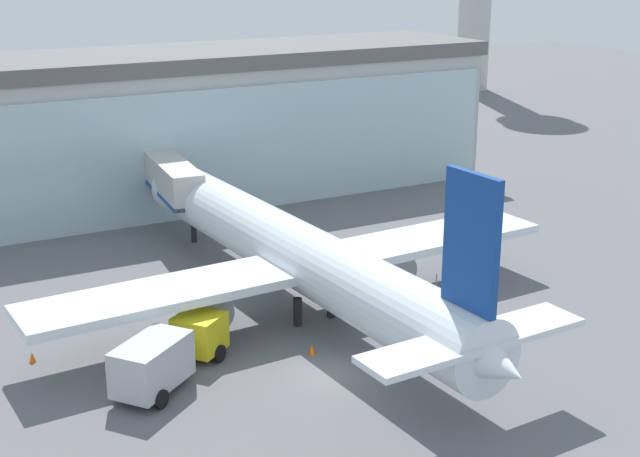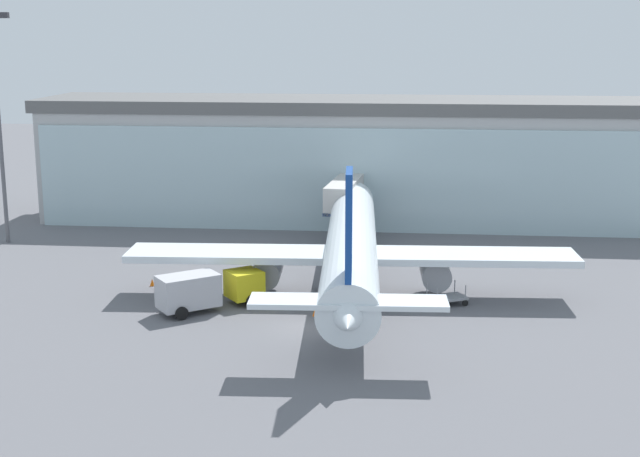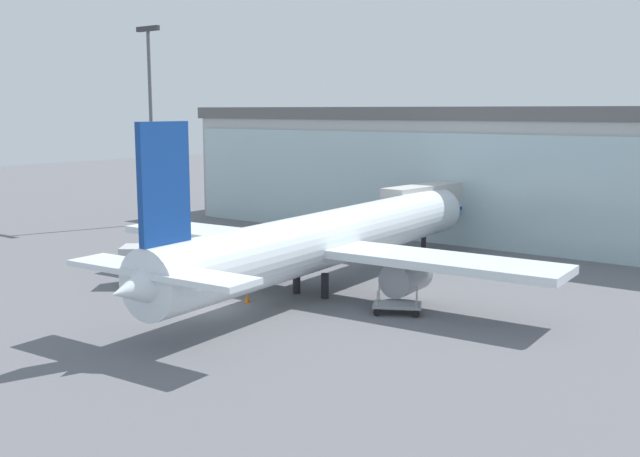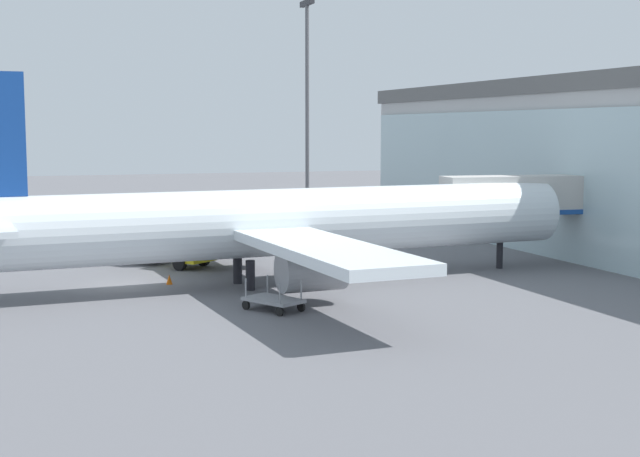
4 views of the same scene
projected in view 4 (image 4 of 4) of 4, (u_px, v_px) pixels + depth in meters
The scene contains 8 objects.
ground at pixel (124, 286), 48.52m from camera, with size 240.00×240.00×0.00m, color slate.
jet_bridge at pixel (545, 197), 56.13m from camera, with size 3.26×13.47×5.62m.
apron_light_mast at pixel (307, 92), 81.88m from camera, with size 3.20×0.40×20.19m.
airplane at pixel (279, 223), 48.77m from camera, with size 32.08×37.30×11.27m.
catering_truck at pixel (157, 241), 56.14m from camera, with size 7.09×6.25×2.65m.
baggage_cart at pixel (273, 300), 41.96m from camera, with size 3.22×2.77×1.50m.
safety_cone_nose at pixel (169, 279), 49.08m from camera, with size 0.36×0.36×0.55m, color orange.
safety_cone_wingtip at pixel (220, 246), 63.12m from camera, with size 0.36×0.36×0.55m, color orange.
Camera 4 is at (48.76, -5.29, 8.56)m, focal length 50.00 mm.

